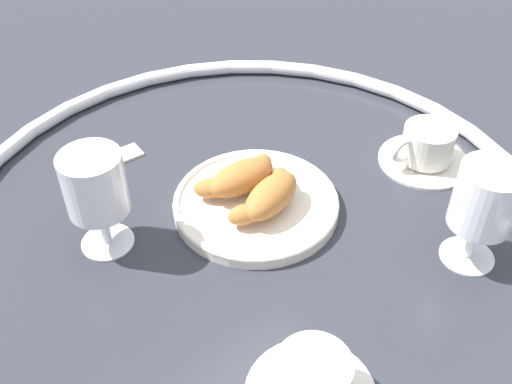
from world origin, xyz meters
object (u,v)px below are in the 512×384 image
Objects in this scene: pastry_plate at (256,203)px; coffee_cup_far at (426,148)px; coffee_cup_near at (313,384)px; juice_glass_right at (486,200)px; sugar_packet at (124,153)px; croissant_large at (269,196)px; croissant_small at (240,177)px; juice_glass_left at (95,188)px.

coffee_cup_far is (0.26, -0.08, 0.02)m from pastry_plate.
pastry_plate is 0.27m from coffee_cup_far.
coffee_cup_near is 0.29m from juice_glass_right.
croissant_large is at bearing -67.80° from sugar_packet.
croissant_large is at bearing 167.92° from coffee_cup_far.
croissant_large is 0.05m from croissant_small.
pastry_plate is 1.66× the size of croissant_small.
croissant_large is 0.97× the size of coffee_cup_near.
croissant_large is at bearing 59.07° from coffee_cup_near.
coffee_cup_far is at bearing 23.99° from coffee_cup_near.
croissant_large is 0.26m from sugar_packet.
juice_glass_right is at bearing -60.44° from croissant_small.
pastry_plate is 0.04m from croissant_large.
sugar_packet is (-0.08, 0.22, -0.01)m from pastry_plate.
coffee_cup_far is 2.72× the size of sugar_packet.
coffee_cup_near is 1.00× the size of coffee_cup_far.
coffee_cup_near is 0.34m from juice_glass_left.
pastry_plate is 4.54× the size of sugar_packet.
coffee_cup_far is at bearing -12.08° from croissant_large.
croissant_large is 0.26m from coffee_cup_far.
sugar_packet is at bearing 116.58° from juice_glass_right.
pastry_plate reaches higher than sugar_packet.
sugar_packet is (-0.23, 0.46, -0.09)m from juice_glass_right.
pastry_plate is 1.67× the size of coffee_cup_near.
coffee_cup_near reaches higher than sugar_packet.
juice_glass_left reaches higher than croissant_small.
juice_glass_left is 0.46m from juice_glass_right.
croissant_small is 2.74× the size of sugar_packet.
juice_glass_left is at bearing 99.30° from coffee_cup_near.
coffee_cup_near is at bearing -120.93° from croissant_large.
coffee_cup_far is at bearing -16.97° from pastry_plate.
coffee_cup_far is (0.40, 0.18, 0.00)m from coffee_cup_near.
juice_glass_right is (0.15, -0.24, 0.09)m from pastry_plate.
croissant_large is 0.94× the size of juice_glass_left.
coffee_cup_near is (-0.13, -0.29, -0.01)m from croissant_small.
juice_glass_left is (-0.19, 0.07, 0.08)m from pastry_plate.
juice_glass_right is (-0.11, -0.16, 0.07)m from coffee_cup_far.
juice_glass_left reaches higher than coffee_cup_far.
coffee_cup_near is at bearing -118.04° from pastry_plate.
croissant_large is 2.63× the size of sugar_packet.
juice_glass_right is (0.29, 0.02, 0.07)m from coffee_cup_near.
pastry_plate is 1.62× the size of juice_glass_right.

